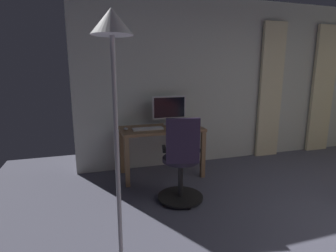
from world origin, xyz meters
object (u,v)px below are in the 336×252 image
at_px(computer_keyboard, 148,129).
at_px(cell_phone_by_monitor, 171,129).
at_px(desk, 161,135).
at_px(computer_monitor, 169,109).
at_px(mug_tea, 190,122).
at_px(office_chair, 181,164).
at_px(floor_lamp, 114,85).
at_px(computer_mouse, 126,129).

xyz_separation_m(computer_keyboard, cell_phone_by_monitor, (-0.32, 0.10, -0.01)).
xyz_separation_m(desk, computer_monitor, (-0.18, -0.19, 0.37)).
bearing_deg(computer_monitor, mug_tea, 150.23).
bearing_deg(cell_phone_by_monitor, computer_keyboard, -28.05).
xyz_separation_m(computer_monitor, cell_phone_by_monitor, (0.08, 0.35, -0.25)).
xyz_separation_m(office_chair, floor_lamp, (0.86, 1.11, 1.00)).
bearing_deg(office_chair, computer_mouse, 133.38).
distance_m(computer_monitor, computer_mouse, 0.77).
distance_m(cell_phone_by_monitor, mug_tea, 0.41).
bearing_deg(office_chair, desk, 102.87).
relative_size(desk, computer_keyboard, 2.77).
relative_size(computer_keyboard, cell_phone_by_monitor, 3.01).
xyz_separation_m(office_chair, mug_tea, (-0.48, -0.93, 0.30)).
bearing_deg(computer_mouse, computer_monitor, -164.87).
xyz_separation_m(cell_phone_by_monitor, mug_tea, (-0.36, -0.19, 0.05)).
xyz_separation_m(cell_phone_by_monitor, floor_lamp, (0.98, 1.85, 0.74)).
relative_size(office_chair, computer_mouse, 10.64).
bearing_deg(office_chair, floor_lamp, -113.84).
height_order(computer_keyboard, floor_lamp, floor_lamp).
bearing_deg(floor_lamp, office_chair, -127.71).
distance_m(computer_keyboard, mug_tea, 0.69).
bearing_deg(computer_monitor, cell_phone_by_monitor, 77.68).
bearing_deg(computer_mouse, floor_lamp, 80.24).
bearing_deg(cell_phone_by_monitor, mug_tea, -162.14).
relative_size(computer_monitor, computer_keyboard, 1.23).
bearing_deg(desk, computer_mouse, 0.29).
relative_size(computer_mouse, floor_lamp, 0.05).
bearing_deg(office_chair, cell_phone_by_monitor, 94.74).
xyz_separation_m(desk, cell_phone_by_monitor, (-0.10, 0.17, 0.12)).
relative_size(desk, floor_lamp, 0.62).
distance_m(computer_monitor, floor_lamp, 2.49).
height_order(computer_keyboard, computer_mouse, computer_mouse).
xyz_separation_m(office_chair, computer_keyboard, (0.20, -0.84, 0.26)).
bearing_deg(computer_monitor, office_chair, 79.83).
bearing_deg(mug_tea, computer_monitor, -29.77).
distance_m(office_chair, mug_tea, 1.09).
distance_m(computer_mouse, cell_phone_by_monitor, 0.65).
distance_m(desk, computer_monitor, 0.45).
xyz_separation_m(office_chair, computer_mouse, (0.51, -0.90, 0.27)).
height_order(computer_monitor, cell_phone_by_monitor, computer_monitor).
bearing_deg(floor_lamp, computer_mouse, -99.76).
bearing_deg(computer_keyboard, computer_monitor, -147.68).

